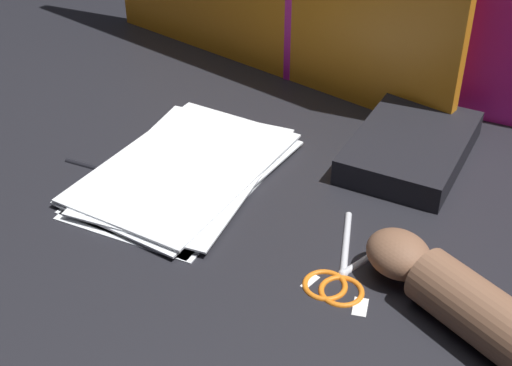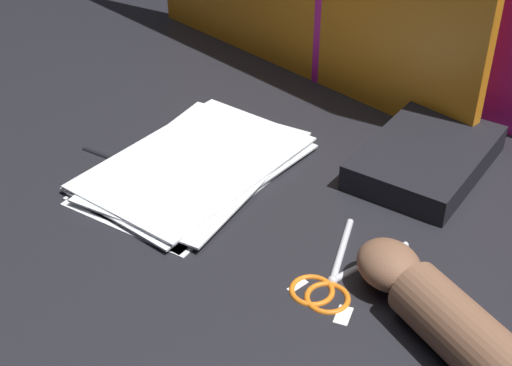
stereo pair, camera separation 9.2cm
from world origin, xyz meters
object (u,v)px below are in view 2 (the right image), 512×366
at_px(scissors, 332,279).
at_px(hand_forearm, 467,337).
at_px(paper_stack, 195,166).
at_px(book_closed, 426,157).

relative_size(scissors, hand_forearm, 0.56).
bearing_deg(hand_forearm, paper_stack, 164.96).
relative_size(book_closed, scissors, 1.34).
height_order(paper_stack, book_closed, book_closed).
xyz_separation_m(paper_stack, scissors, (0.29, -0.10, -0.00)).
distance_m(paper_stack, scissors, 0.30).
bearing_deg(book_closed, paper_stack, -144.34).
relative_size(paper_stack, book_closed, 1.43).
bearing_deg(hand_forearm, scissors, 170.92).
relative_size(paper_stack, scissors, 1.92).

